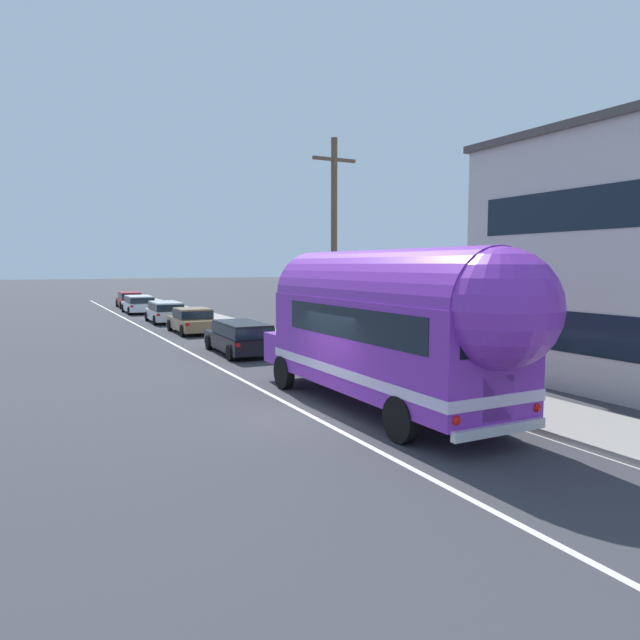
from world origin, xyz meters
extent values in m
plane|color=#38383D|center=(0.00, 0.00, 0.00)|extent=(300.00, 300.00, 0.00)
cube|color=silver|center=(0.00, 12.00, 0.00)|extent=(0.14, 80.00, 0.01)
cube|color=silver|center=(3.75, 12.00, 0.00)|extent=(0.12, 80.00, 0.01)
cube|color=gray|center=(5.08, 10.00, 0.07)|extent=(2.66, 90.00, 0.15)
cylinder|color=brown|center=(4.44, 6.83, 4.25)|extent=(0.24, 0.24, 8.50)
cube|color=brown|center=(4.44, 6.83, 7.70)|extent=(1.80, 0.12, 0.12)
cube|color=purple|center=(1.88, -0.52, 1.75)|extent=(2.55, 8.05, 2.30)
cylinder|color=purple|center=(1.88, -0.52, 2.90)|extent=(2.50, 7.95, 2.45)
sphere|color=purple|center=(1.90, -4.49, 2.90)|extent=(2.40, 2.40, 2.40)
cube|color=purple|center=(1.85, 4.15, 1.07)|extent=(2.27, 1.31, 0.95)
cube|color=silver|center=(1.88, -0.52, 1.10)|extent=(2.59, 8.09, 0.24)
cube|color=black|center=(1.88, -0.82, 2.35)|extent=(2.57, 6.25, 0.76)
cube|color=black|center=(1.90, -4.50, 2.40)|extent=(2.00, 0.09, 0.84)
cube|color=silver|center=(1.90, -4.51, 1.15)|extent=(0.80, 0.06, 0.90)
cube|color=silver|center=(1.90, -4.60, 0.55)|extent=(2.34, 0.15, 0.20)
sphere|color=red|center=(0.85, -4.52, 0.85)|extent=(0.20, 0.20, 0.20)
sphere|color=red|center=(2.95, -4.51, 0.85)|extent=(0.20, 0.20, 0.20)
cube|color=black|center=(1.86, 3.55, 2.40)|extent=(2.14, 0.11, 0.96)
cube|color=silver|center=(1.85, 4.84, 0.95)|extent=(0.90, 0.11, 0.56)
cylinder|color=black|center=(0.69, 3.09, 0.50)|extent=(0.27, 1.00, 1.00)
cylinder|color=black|center=(3.03, 3.11, 0.50)|extent=(0.27, 1.00, 1.00)
cylinder|color=black|center=(0.72, -2.94, 0.50)|extent=(0.27, 1.00, 1.00)
cylinder|color=black|center=(3.06, -2.93, 0.50)|extent=(0.27, 1.00, 1.00)
cube|color=black|center=(1.77, 10.36, 0.52)|extent=(1.94, 4.80, 0.60)
cube|color=black|center=(1.76, 9.89, 1.09)|extent=(1.69, 3.55, 0.55)
cube|color=black|center=(1.76, 9.89, 1.06)|extent=(1.75, 3.59, 0.43)
cube|color=red|center=(0.92, 8.01, 0.70)|extent=(0.20, 0.05, 0.14)
cube|color=red|center=(2.45, 7.95, 0.70)|extent=(0.20, 0.05, 0.14)
cylinder|color=black|center=(0.99, 12.06, 0.32)|extent=(0.22, 0.65, 0.64)
cylinder|color=black|center=(2.68, 12.00, 0.32)|extent=(0.22, 0.65, 0.64)
cylinder|color=black|center=(0.87, 8.72, 0.32)|extent=(0.22, 0.65, 0.64)
cylinder|color=black|center=(2.55, 8.66, 0.32)|extent=(0.22, 0.65, 0.64)
cube|color=olive|center=(1.98, 18.65, 0.52)|extent=(1.91, 4.51, 0.60)
cube|color=olive|center=(1.98, 18.52, 1.09)|extent=(1.69, 2.16, 0.55)
cube|color=black|center=(1.98, 18.52, 1.06)|extent=(1.75, 2.20, 0.43)
cube|color=red|center=(1.15, 16.40, 0.70)|extent=(0.20, 0.04, 0.14)
cube|color=red|center=(2.78, 16.38, 0.70)|extent=(0.20, 0.04, 0.14)
cylinder|color=black|center=(1.10, 20.20, 0.32)|extent=(0.21, 0.64, 0.64)
cylinder|color=black|center=(2.89, 20.18, 0.32)|extent=(0.21, 0.64, 0.64)
cylinder|color=black|center=(1.08, 17.11, 0.32)|extent=(0.21, 0.64, 0.64)
cylinder|color=black|center=(2.86, 17.09, 0.32)|extent=(0.21, 0.64, 0.64)
cube|color=silver|center=(1.88, 25.18, 0.52)|extent=(1.94, 4.57, 0.60)
cube|color=silver|center=(1.86, 24.70, 1.09)|extent=(1.70, 3.31, 0.55)
cube|color=black|center=(1.86, 24.70, 1.06)|extent=(1.77, 3.35, 0.43)
cube|color=red|center=(1.03, 22.93, 0.70)|extent=(0.20, 0.05, 0.14)
cube|color=red|center=(2.61, 22.89, 0.70)|extent=(0.20, 0.05, 0.14)
cylinder|color=black|center=(1.05, 26.76, 0.32)|extent=(0.22, 0.65, 0.64)
cylinder|color=black|center=(2.79, 26.72, 0.32)|extent=(0.22, 0.65, 0.64)
cylinder|color=black|center=(0.97, 23.64, 0.32)|extent=(0.22, 0.65, 0.64)
cylinder|color=black|center=(2.70, 23.60, 0.32)|extent=(0.22, 0.65, 0.64)
cube|color=white|center=(1.66, 33.51, 0.52)|extent=(1.94, 4.63, 0.60)
cube|color=white|center=(1.66, 33.04, 1.09)|extent=(1.73, 3.18, 0.55)
cube|color=black|center=(1.66, 33.04, 1.06)|extent=(1.79, 3.22, 0.43)
cube|color=red|center=(0.81, 31.20, 0.70)|extent=(0.20, 0.04, 0.14)
cube|color=red|center=(2.47, 31.19, 0.70)|extent=(0.20, 0.04, 0.14)
cylinder|color=black|center=(0.77, 35.13, 0.32)|extent=(0.21, 0.64, 0.64)
cylinder|color=black|center=(2.59, 35.11, 0.32)|extent=(0.21, 0.64, 0.64)
cylinder|color=black|center=(0.74, 31.91, 0.32)|extent=(0.21, 0.64, 0.64)
cylinder|color=black|center=(2.56, 31.90, 0.32)|extent=(0.21, 0.64, 0.64)
cube|color=#A5191E|center=(2.00, 40.00, 0.52)|extent=(1.90, 4.51, 0.60)
cube|color=#A5191E|center=(1.99, 39.53, 1.09)|extent=(1.65, 3.05, 0.55)
cube|color=black|center=(1.99, 39.53, 1.06)|extent=(1.72, 3.10, 0.43)
cube|color=red|center=(1.17, 37.79, 0.70)|extent=(0.20, 0.05, 0.14)
cube|color=red|center=(2.68, 37.74, 0.70)|extent=(0.20, 0.05, 0.14)
cylinder|color=black|center=(1.22, 41.55, 0.32)|extent=(0.22, 0.65, 0.64)
cylinder|color=black|center=(2.89, 41.50, 0.32)|extent=(0.22, 0.65, 0.64)
cylinder|color=black|center=(1.11, 38.50, 0.32)|extent=(0.22, 0.65, 0.64)
cylinder|color=black|center=(2.79, 38.45, 0.32)|extent=(0.22, 0.65, 0.64)
camera|label=1|loc=(-6.23, -12.79, 3.74)|focal=32.54mm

